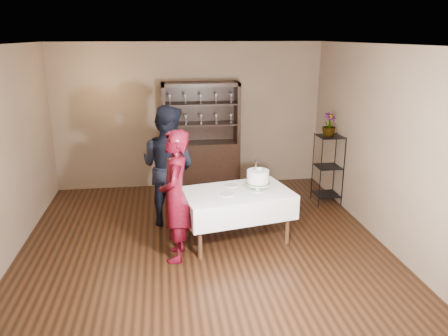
{
  "coord_description": "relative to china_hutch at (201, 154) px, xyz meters",
  "views": [
    {
      "loc": [
        -0.49,
        -5.63,
        2.81
      ],
      "look_at": [
        0.32,
        0.1,
        1.04
      ],
      "focal_mm": 35.0,
      "sensor_mm": 36.0,
      "label": 1
    }
  ],
  "objects": [
    {
      "name": "floor",
      "position": [
        -0.2,
        -2.25,
        -0.66
      ],
      "size": [
        5.0,
        5.0,
        0.0
      ],
      "primitive_type": "plane",
      "color": "black",
      "rests_on": "ground"
    },
    {
      "name": "ceiling",
      "position": [
        -0.2,
        -2.25,
        2.04
      ],
      "size": [
        5.0,
        5.0,
        0.0
      ],
      "primitive_type": "plane",
      "rotation": [
        3.14,
        0.0,
        0.0
      ],
      "color": "silver",
      "rests_on": "back_wall"
    },
    {
      "name": "back_wall",
      "position": [
        -0.2,
        0.25,
        0.69
      ],
      "size": [
        5.0,
        0.02,
        2.7
      ],
      "primitive_type": "cube",
      "color": "brown",
      "rests_on": "floor"
    },
    {
      "name": "wall_left",
      "position": [
        -2.7,
        -2.25,
        0.69
      ],
      "size": [
        0.02,
        5.0,
        2.7
      ],
      "primitive_type": "cube",
      "color": "brown",
      "rests_on": "floor"
    },
    {
      "name": "wall_right",
      "position": [
        2.3,
        -2.25,
        0.69
      ],
      "size": [
        0.02,
        5.0,
        2.7
      ],
      "primitive_type": "cube",
      "color": "brown",
      "rests_on": "floor"
    },
    {
      "name": "china_hutch",
      "position": [
        0.0,
        0.0,
        0.0
      ],
      "size": [
        1.4,
        0.48,
        2.0
      ],
      "color": "black",
      "rests_on": "floor"
    },
    {
      "name": "plant_etagere",
      "position": [
        2.08,
        -1.05,
        -0.01
      ],
      "size": [
        0.42,
        0.42,
        1.2
      ],
      "color": "black",
      "rests_on": "floor"
    },
    {
      "name": "cake_table",
      "position": [
        0.27,
        -2.29,
        -0.1
      ],
      "size": [
        1.64,
        1.19,
        0.74
      ],
      "rotation": [
        0.0,
        0.0,
        0.2
      ],
      "color": "white",
      "rests_on": "floor"
    },
    {
      "name": "woman",
      "position": [
        -0.58,
        -2.68,
        0.19
      ],
      "size": [
        0.47,
        0.66,
        1.72
      ],
      "primitive_type": "imported",
      "rotation": [
        0.0,
        0.0,
        -1.67
      ],
      "color": "#3E0512",
      "rests_on": "floor"
    },
    {
      "name": "man",
      "position": [
        -0.64,
        -1.55,
        0.26
      ],
      "size": [
        1.14,
        1.08,
        1.85
      ],
      "primitive_type": "imported",
      "rotation": [
        0.0,
        0.0,
        2.54
      ],
      "color": "black",
      "rests_on": "floor"
    },
    {
      "name": "cake",
      "position": [
        0.57,
        -2.31,
        0.26
      ],
      "size": [
        0.39,
        0.39,
        0.47
      ],
      "rotation": [
        0.0,
        0.0,
        0.38
      ],
      "color": "white",
      "rests_on": "cake_table"
    },
    {
      "name": "plate_near",
      "position": [
        0.12,
        -2.41,
        0.08
      ],
      "size": [
        0.23,
        0.23,
        0.01
      ],
      "primitive_type": "cylinder",
      "rotation": [
        0.0,
        0.0,
        -0.21
      ],
      "color": "white",
      "rests_on": "cake_table"
    },
    {
      "name": "plate_far",
      "position": [
        0.24,
        -2.07,
        0.08
      ],
      "size": [
        0.24,
        0.24,
        0.01
      ],
      "primitive_type": "cylinder",
      "rotation": [
        0.0,
        0.0,
        0.39
      ],
      "color": "white",
      "rests_on": "cake_table"
    },
    {
      "name": "potted_plant",
      "position": [
        2.03,
        -1.08,
        0.72
      ],
      "size": [
        0.29,
        0.29,
        0.4
      ],
      "primitive_type": "imported",
      "rotation": [
        0.0,
        0.0,
        0.44
      ],
      "color": "#466D34",
      "rests_on": "plant_etagere"
    }
  ]
}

